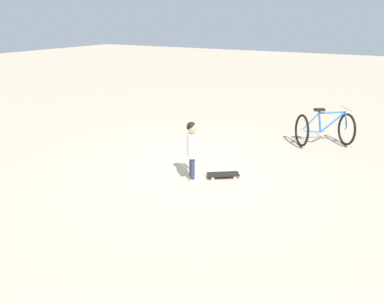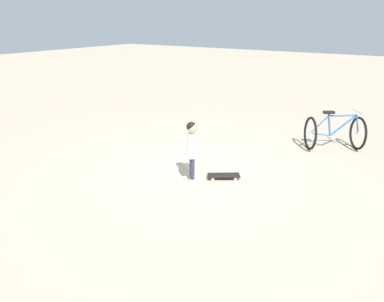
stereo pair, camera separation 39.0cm
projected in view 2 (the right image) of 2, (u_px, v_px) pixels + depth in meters
ground_plane at (196, 169)px, 6.14m from camera, size 50.00×50.00×0.00m
child_person at (192, 145)px, 5.46m from camera, size 0.40×0.27×1.06m
skateboard at (224, 176)px, 5.74m from camera, size 0.48×0.57×0.07m
bicycle_near at (334, 132)px, 6.96m from camera, size 1.18×1.28×0.85m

